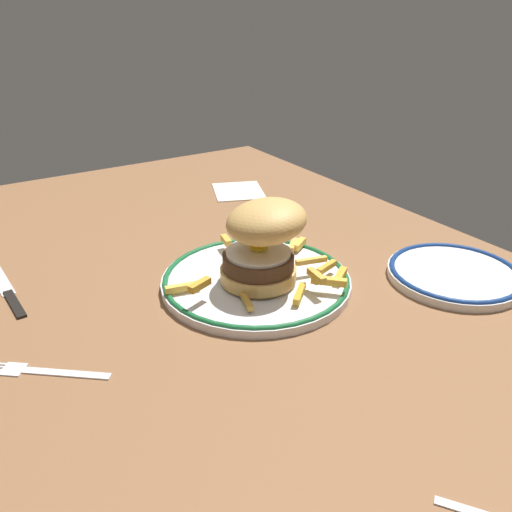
{
  "coord_description": "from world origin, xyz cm",
  "views": [
    {
      "loc": [
        55.97,
        -32.9,
        36.39
      ],
      "look_at": [
        1.65,
        1.75,
        4.6
      ],
      "focal_mm": 36.55,
      "sensor_mm": 36.0,
      "label": 1
    }
  ],
  "objects_px": {
    "knife": "(8,292)",
    "napkin": "(238,191)",
    "side_plate": "(454,273)",
    "fork": "(42,371)",
    "dinner_plate": "(256,280)",
    "burger": "(263,240)"
  },
  "relations": [
    {
      "from": "burger",
      "to": "side_plate",
      "type": "bearing_deg",
      "value": 63.98
    },
    {
      "from": "fork",
      "to": "napkin",
      "type": "xyz_separation_m",
      "value": [
        -0.4,
        0.48,
        0.0
      ]
    },
    {
      "from": "dinner_plate",
      "to": "napkin",
      "type": "relative_size",
      "value": 2.31
    },
    {
      "from": "knife",
      "to": "burger",
      "type": "bearing_deg",
      "value": 59.56
    },
    {
      "from": "fork",
      "to": "napkin",
      "type": "relative_size",
      "value": 1.04
    },
    {
      "from": "side_plate",
      "to": "knife",
      "type": "bearing_deg",
      "value": -118.48
    },
    {
      "from": "dinner_plate",
      "to": "knife",
      "type": "relative_size",
      "value": 1.48
    },
    {
      "from": "burger",
      "to": "fork",
      "type": "height_order",
      "value": "burger"
    },
    {
      "from": "burger",
      "to": "fork",
      "type": "relative_size",
      "value": 1.25
    },
    {
      "from": "fork",
      "to": "knife",
      "type": "distance_m",
      "value": 0.2
    },
    {
      "from": "dinner_plate",
      "to": "knife",
      "type": "bearing_deg",
      "value": -118.29
    },
    {
      "from": "side_plate",
      "to": "fork",
      "type": "relative_size",
      "value": 1.57
    },
    {
      "from": "napkin",
      "to": "fork",
      "type": "bearing_deg",
      "value": -50.71
    },
    {
      "from": "fork",
      "to": "knife",
      "type": "xyz_separation_m",
      "value": [
        -0.2,
        -0.0,
        0.0
      ]
    },
    {
      "from": "dinner_plate",
      "to": "napkin",
      "type": "distance_m",
      "value": 0.4
    },
    {
      "from": "dinner_plate",
      "to": "side_plate",
      "type": "bearing_deg",
      "value": 61.29
    },
    {
      "from": "side_plate",
      "to": "fork",
      "type": "height_order",
      "value": "side_plate"
    },
    {
      "from": "dinner_plate",
      "to": "burger",
      "type": "height_order",
      "value": "burger"
    },
    {
      "from": "dinner_plate",
      "to": "burger",
      "type": "distance_m",
      "value": 0.07
    },
    {
      "from": "dinner_plate",
      "to": "side_plate",
      "type": "xyz_separation_m",
      "value": [
        0.14,
        0.25,
        -0.0
      ]
    },
    {
      "from": "knife",
      "to": "napkin",
      "type": "height_order",
      "value": "knife"
    },
    {
      "from": "fork",
      "to": "knife",
      "type": "relative_size",
      "value": 0.67
    }
  ]
}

